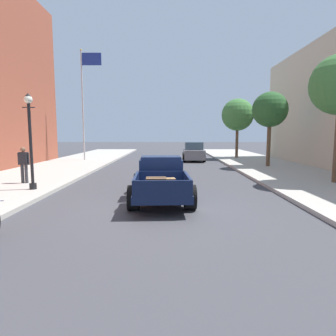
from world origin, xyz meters
name	(u,v)px	position (x,y,z in m)	size (l,w,h in m)	color
ground_plane	(163,209)	(0.00, 0.00, 0.00)	(140.00, 140.00, 0.00)	#3D3D42
hotrod_truck_navy	(161,179)	(-0.12, 1.47, 0.75)	(2.34, 5.00, 1.58)	#0F1938
car_background_grey	(194,152)	(2.30, 16.48, 0.77)	(1.94, 4.34, 1.65)	slate
pedestrian_sidewalk_left	(24,163)	(-6.46, 3.99, 1.09)	(0.53, 0.22, 1.65)	#333338
street_lamp_near	(30,134)	(-5.39, 2.52, 2.39)	(0.50, 0.32, 3.85)	black
flagpole	(85,93)	(-6.89, 15.72, 5.77)	(1.74, 0.16, 9.16)	#B2B2B7
street_tree_second	(270,110)	(7.03, 11.00, 3.99)	(2.38, 2.38, 5.06)	brown
street_tree_third	(238,115)	(6.47, 18.11, 4.09)	(2.94, 2.94, 5.43)	brown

